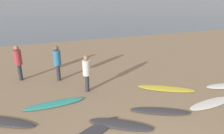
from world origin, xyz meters
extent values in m
cube|color=#8C7559|center=(0.00, 10.00, -0.10)|extent=(120.00, 120.00, 0.20)
ellipsoid|color=#333338|center=(-4.21, 4.27, 0.05)|extent=(2.49, 1.74, 0.09)
ellipsoid|color=teal|center=(-2.33, 4.98, 0.04)|extent=(2.49, 0.77, 0.09)
ellipsoid|color=#333338|center=(-1.31, 2.70, 0.04)|extent=(2.46, 1.72, 0.07)
ellipsoid|color=#333338|center=(-0.23, 2.83, 0.05)|extent=(2.26, 1.65, 0.10)
ellipsoid|color=#333338|center=(1.51, 3.18, 0.05)|extent=(2.30, 1.36, 0.10)
ellipsoid|color=yellow|center=(2.72, 4.84, 0.03)|extent=(2.61, 1.77, 0.06)
ellipsoid|color=white|center=(3.80, 3.10, 0.03)|extent=(2.31, 0.91, 0.07)
cylinder|color=#2D2D38|center=(-3.76, 7.95, 0.42)|extent=(0.20, 0.20, 0.84)
cylinder|color=#9E3338|center=(-3.76, 7.95, 1.21)|extent=(0.37, 0.37, 0.73)
sphere|color=#936B4C|center=(-3.76, 7.95, 1.69)|extent=(0.24, 0.24, 0.24)
cylinder|color=#2D2D38|center=(-0.81, 5.75, 0.40)|extent=(0.19, 0.19, 0.80)
cylinder|color=beige|center=(-0.81, 5.75, 1.15)|extent=(0.35, 0.35, 0.70)
sphere|color=#936B4C|center=(-0.81, 5.75, 1.61)|extent=(0.23, 0.23, 0.23)
cylinder|color=#2D2D38|center=(-1.93, 7.36, 0.42)|extent=(0.20, 0.20, 0.84)
cylinder|color=teal|center=(-1.93, 7.36, 1.20)|extent=(0.36, 0.36, 0.73)
sphere|color=brown|center=(-1.93, 7.36, 1.69)|extent=(0.24, 0.24, 0.24)
camera|label=1|loc=(-2.56, -3.55, 4.89)|focal=37.00mm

